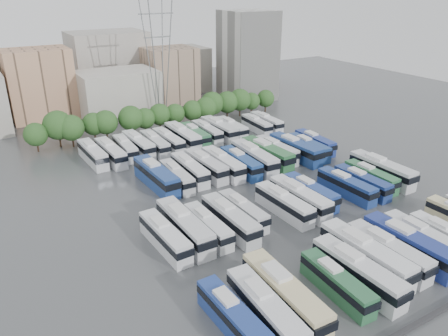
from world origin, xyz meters
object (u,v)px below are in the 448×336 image
bus_r0_s4 (337,283)px  bus_r3_s3 (138,144)px  bus_r3_s10 (231,128)px  bus_r0_s5 (358,272)px  electricity_pylon (158,47)px  bus_r1_s10 (346,186)px  bus_r2_s8 (254,158)px  bus_r0_s10 (447,237)px  bus_r2_s13 (315,142)px  bus_r2_s3 (177,176)px  bus_r1_s3 (230,219)px  bus_r3_s9 (219,129)px  bus_r1_s1 (185,226)px  bus_r3_s5 (168,141)px  bus_r0_s9 (422,238)px  bus_r1_s2 (208,226)px  bus_r1_s7 (300,198)px  bus_r3_s6 (183,136)px  bus_r2_s2 (156,176)px  bus_r2_s10 (276,150)px  bus_r1_s13 (382,170)px  bus_r3_s8 (207,132)px  bus_r2_s11 (295,149)px  bus_r3_s2 (125,148)px  bus_r2_s7 (241,163)px  bus_r0_s2 (285,294)px  bus_r3_s1 (111,152)px  bus_r3_s4 (155,143)px  bus_r3_s12 (257,124)px  bus_r0_s0 (233,316)px  bus_r2_s4 (190,169)px  bus_r3_s13 (266,122)px  bus_r1_s6 (284,204)px  bus_r0_s6 (365,255)px  bus_r1_s12 (371,176)px  bus_r0_s8 (409,244)px  bus_r2_s5 (206,165)px  bus_r1_s4 (243,211)px  apartment_tower (248,56)px  bus_r1_s0 (165,236)px  bus_r2_s6 (223,163)px  bus_r1_s11 (362,182)px

bus_r0_s4 → bus_r3_s3: (-3.41, 55.35, 0.22)m
bus_r3_s10 → bus_r3_s3: bearing=-179.3°
bus_r0_s5 → electricity_pylon: bearing=83.1°
bus_r1_s10 → bus_r2_s8: 19.14m
bus_r0_s10 → bus_r2_s13: 39.37m
bus_r2_s3 → bus_r3_s10: bus_r3_s10 is taller
bus_r1_s3 → bus_r3_s9: 41.85m
bus_r1_s1 → bus_r3_s5: bearing=69.1°
bus_r0_s9 → bus_r3_s10: size_ratio=1.03×
bus_r1_s2 → bus_r1_s7: 16.57m
bus_r0_s9 → bus_r3_s6: 54.78m
bus_r2_s2 → bus_r2_s10: bearing=-2.5°
bus_r1_s13 → bus_r3_s6: bearing=122.6°
bus_r1_s1 → bus_r3_s8: (23.09, 35.77, -0.27)m
bus_r2_s11 → bus_r3_s2: size_ratio=1.23×
bus_r3_s10 → bus_r2_s7: bearing=-116.1°
bus_r0_s2 → bus_r0_s5: bearing=-4.6°
bus_r3_s10 → bus_r0_s10: bearing=-89.1°
bus_r3_s1 → bus_r3_s8: bus_r3_s1 is taller
bus_r3_s4 → bus_r3_s12: bearing=1.7°
bus_r0_s0 → bus_r2_s4: (13.28, 36.49, 0.12)m
bus_r3_s9 → bus_r3_s13: 13.21m
bus_r1_s6 → bus_r2_s8: 18.95m
bus_r0_s9 → bus_r0_s6: bearing=175.9°
bus_r1_s12 → bus_r3_s1: (-36.35, 34.81, 0.19)m
bus_r1_s3 → bus_r3_s6: bearing=73.8°
bus_r0_s5 → bus_r3_s3: bus_r0_s5 is taller
bus_r1_s10 → bus_r2_s13: 21.88m
bus_r0_s8 → bus_r1_s10: 18.63m
bus_r3_s10 → electricity_pylon: bearing=116.7°
bus_r0_s9 → bus_r2_s5: (-13.11, 36.96, 0.10)m
bus_r2_s5 → bus_r3_s8: size_ratio=1.08×
bus_r0_s4 → bus_r1_s4: bearing=92.8°
apartment_tower → electricity_pylon: (-32.00, -8.00, 5.66)m
bus_r1_s12 → bus_r2_s3: bearing=149.7°
bus_r0_s4 → bus_r1_s0: 23.15m
bus_r2_s6 → bus_r2_s10: 13.16m
bus_r1_s0 → bus_r2_s2: bus_r2_s2 is taller
bus_r3_s10 → bus_r1_s4: bearing=-118.3°
apartment_tower → bus_r2_s2: (-48.92, -45.02, -10.90)m
bus_r3_s5 → bus_r2_s8: bearing=-63.0°
apartment_tower → bus_r0_s9: (-25.83, -81.93, -11.18)m
bus_r3_s10 → bus_r2_s8: bearing=-108.1°
bus_r2_s5 → bus_r2_s6: bearing=-17.7°
bus_r1_s7 → bus_r2_s4: (-9.89, 19.34, -0.10)m
bus_r1_s3 → bus_r2_s6: bearing=61.4°
bus_r2_s4 → bus_r0_s2: bearing=-99.2°
bus_r1_s6 → bus_r3_s2: bearing=107.6°
bus_r1_s11 → bus_r3_s12: bus_r1_s11 is taller
bus_r1_s11 → bus_r1_s0: bearing=176.7°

